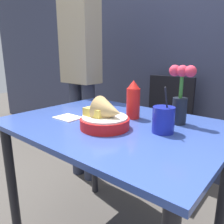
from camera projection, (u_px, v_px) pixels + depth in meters
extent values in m
cube|color=#2D334C|center=(200.00, 28.00, 1.76)|extent=(7.00, 0.06, 2.60)
cube|color=#334C9E|center=(114.00, 124.00, 1.08)|extent=(1.05, 0.78, 0.02)
cylinder|color=black|center=(12.00, 187.00, 1.22)|extent=(0.05, 0.05, 0.74)
cylinder|color=black|center=(94.00, 149.00, 1.71)|extent=(0.05, 0.05, 0.74)
cylinder|color=black|center=(223.00, 197.00, 1.13)|extent=(0.05, 0.05, 0.74)
cylinder|color=black|center=(127.00, 162.00, 1.85)|extent=(0.03, 0.03, 0.42)
cylinder|color=black|center=(167.00, 177.00, 1.62)|extent=(0.03, 0.03, 0.42)
cylinder|color=black|center=(149.00, 149.00, 2.11)|extent=(0.03, 0.03, 0.42)
cylinder|color=black|center=(185.00, 160.00, 1.89)|extent=(0.03, 0.03, 0.42)
cube|color=black|center=(158.00, 137.00, 1.81)|extent=(0.40, 0.40, 0.02)
cube|color=black|center=(170.00, 104.00, 1.89)|extent=(0.40, 0.03, 0.48)
cylinder|color=red|center=(105.00, 123.00, 0.98)|extent=(0.22, 0.22, 0.05)
cylinder|color=white|center=(105.00, 117.00, 0.98)|extent=(0.20, 0.20, 0.01)
cone|color=tan|center=(109.00, 111.00, 0.95)|extent=(0.12, 0.12, 0.12)
cube|color=#E5C14C|center=(97.00, 112.00, 0.99)|extent=(0.10, 0.08, 0.04)
cylinder|color=red|center=(133.00, 103.00, 1.13)|extent=(0.07, 0.07, 0.16)
cone|color=red|center=(134.00, 84.00, 1.11)|extent=(0.06, 0.06, 0.04)
cylinder|color=#192399|center=(163.00, 120.00, 0.92)|extent=(0.09, 0.09, 0.11)
cylinder|color=black|center=(163.00, 122.00, 0.92)|extent=(0.09, 0.09, 0.09)
cylinder|color=black|center=(167.00, 109.00, 0.90)|extent=(0.01, 0.07, 0.19)
cylinder|color=black|center=(179.00, 111.00, 1.04)|extent=(0.07, 0.07, 0.13)
cylinder|color=#33722D|center=(181.00, 86.00, 1.01)|extent=(0.02, 0.02, 0.11)
sphere|color=#DB334C|center=(182.00, 71.00, 0.99)|extent=(0.05, 0.05, 0.05)
sphere|color=#DB334C|center=(175.00, 71.00, 1.01)|extent=(0.05, 0.05, 0.05)
sphere|color=#DB334C|center=(191.00, 71.00, 0.97)|extent=(0.05, 0.05, 0.05)
cube|color=white|center=(68.00, 118.00, 1.14)|extent=(0.13, 0.11, 0.01)
cylinder|color=#2D3347|center=(77.00, 129.00, 1.99)|extent=(0.11, 0.11, 0.86)
cylinder|color=#2D3347|center=(89.00, 133.00, 1.89)|extent=(0.11, 0.11, 0.86)
cube|color=gray|center=(80.00, 38.00, 1.74)|extent=(0.32, 0.18, 0.72)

